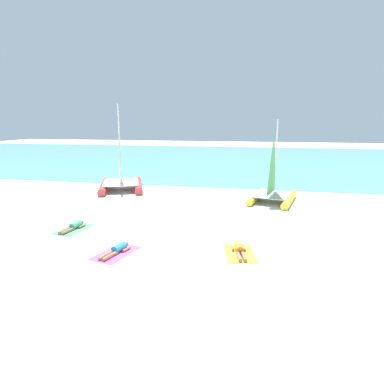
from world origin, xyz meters
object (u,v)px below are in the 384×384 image
sunbather_left (74,226)px  towel_middle (116,253)px  towel_left (73,229)px  towel_right (240,253)px  sailboat_red (121,177)px  sunbather_right (239,250)px  sunbather_middle (117,249)px  sailboat_yellow (273,190)px

sunbather_left → towel_middle: bearing=-28.3°
towel_left → sunbather_left: sunbather_left is taller
towel_left → towel_middle: size_ratio=1.00×
towel_middle → towel_right: size_ratio=1.00×
sailboat_red → towel_left: size_ratio=3.23×
towel_right → sunbather_right: size_ratio=1.22×
sunbather_middle → towel_right: 4.68m
towel_left → towel_middle: same height
towel_left → sailboat_red: bearing=99.4°
sailboat_red → sunbather_left: sailboat_red is taller
towel_middle → sunbather_right: (4.60, 0.98, 0.13)m
sunbather_left → sunbather_middle: (3.15, -2.20, 0.00)m
sunbather_middle → towel_right: (4.60, 0.85, -0.13)m
sailboat_red → towel_right: sailboat_red is taller
sailboat_red → towel_right: (9.21, -10.05, -0.91)m
towel_left → sailboat_yellow: bearing=38.3°
sailboat_yellow → sunbather_right: 8.66m
sunbather_middle → sunbather_left: bearing=159.3°
sunbather_right → sunbather_middle: bearing=179.5°
sailboat_yellow → towel_left: bearing=-129.0°
sunbather_right → sailboat_yellow: bearing=68.1°
sailboat_yellow → towel_right: (-1.50, -8.57, -0.75)m
sailboat_red → sunbather_left: size_ratio=3.92×
sunbather_left → sunbather_right: bearing=-1.8°
sailboat_yellow → sailboat_red: size_ratio=0.82×
sunbather_left → sunbather_right: 7.83m
towel_middle → sailboat_red: bearing=112.7°
sailboat_red → sunbather_right: (9.20, -9.99, -0.78)m
sunbather_middle → sailboat_red: bearing=127.1°
sailboat_red → sunbather_left: bearing=-102.6°
sunbather_middle → towel_right: size_ratio=0.82×
sailboat_yellow → towel_right: size_ratio=2.66×
sailboat_red → sailboat_yellow: bearing=-30.0°
towel_middle → sunbather_right: size_ratio=1.22×
sailboat_yellow → towel_right: sailboat_yellow is taller
sailboat_yellow → sunbather_middle: 11.24m
sailboat_red → sunbather_middle: sailboat_red is taller
towel_middle → sunbather_middle: (0.02, 0.06, 0.13)m
sailboat_red → sunbather_right: sailboat_red is taller
sailboat_yellow → towel_middle: 11.31m
sunbather_left → towel_right: size_ratio=0.82×
towel_middle → towel_right: same height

